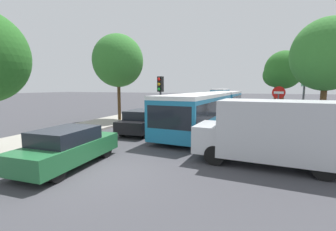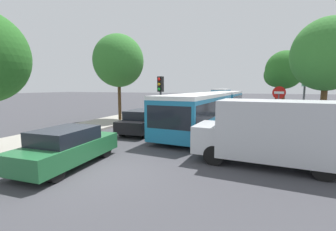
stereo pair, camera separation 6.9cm
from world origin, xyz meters
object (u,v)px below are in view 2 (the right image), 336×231
(articulated_bus, at_px, (212,106))
(traffic_light, at_px, (160,92))
(tree_right_near, at_px, (327,55))
(direction_sign_post, at_px, (304,91))
(no_entry_sign, at_px, (278,103))
(tree_right_far, at_px, (278,76))
(tree_left_mid, at_px, (118,62))
(queued_car_green, at_px, (67,147))
(tree_right_mid, at_px, (284,71))
(white_van, at_px, (272,131))
(queued_car_red, at_px, (176,111))
(queued_car_navy, at_px, (190,106))
(queued_car_graphite, at_px, (209,101))
(queued_car_black, at_px, (143,121))
(queued_car_white, at_px, (201,103))
(city_bus_rear, at_px, (222,94))

(articulated_bus, bearing_deg, traffic_light, -22.26)
(tree_right_near, bearing_deg, direction_sign_post, 131.31)
(no_entry_sign, relative_size, tree_right_far, 0.44)
(tree_left_mid, bearing_deg, queued_car_green, -66.87)
(tree_right_near, bearing_deg, tree_right_mid, 92.78)
(tree_right_far, bearing_deg, white_van, -94.93)
(queued_car_red, distance_m, no_entry_sign, 8.45)
(queued_car_navy, bearing_deg, tree_right_near, -139.89)
(articulated_bus, height_order, tree_right_mid, tree_right_mid)
(queued_car_red, bearing_deg, queued_car_green, 177.80)
(traffic_light, distance_m, tree_right_far, 26.25)
(tree_right_mid, bearing_deg, tree_right_near, -87.22)
(articulated_bus, xyz_separation_m, queued_car_navy, (-3.49, 6.42, -0.60))
(articulated_bus, bearing_deg, queued_car_graphite, -164.97)
(direction_sign_post, distance_m, tree_right_near, 2.05)
(direction_sign_post, bearing_deg, queued_car_graphite, -66.96)
(queued_car_graphite, height_order, tree_left_mid, tree_left_mid)
(queued_car_black, distance_m, tree_right_near, 10.17)
(queued_car_white, bearing_deg, queued_car_green, 178.39)
(city_bus_rear, distance_m, tree_right_far, 14.59)
(queued_car_graphite, distance_m, tree_right_near, 23.66)
(queued_car_red, height_order, traffic_light, traffic_light)
(queued_car_green, distance_m, white_van, 7.26)
(tree_right_far, bearing_deg, articulated_bus, -106.65)
(articulated_bus, height_order, tree_right_near, tree_right_near)
(articulated_bus, bearing_deg, white_van, 27.01)
(no_entry_sign, xyz_separation_m, tree_right_near, (1.88, -1.07, 2.43))
(queued_car_black, relative_size, queued_car_navy, 0.92)
(city_bus_rear, bearing_deg, queued_car_graphite, -179.94)
(articulated_bus, relative_size, traffic_light, 4.74)
(queued_car_black, bearing_deg, articulated_bus, -37.55)
(queued_car_graphite, distance_m, no_entry_sign, 21.70)
(articulated_bus, distance_m, queued_car_red, 3.41)
(queued_car_graphite, height_order, no_entry_sign, no_entry_sign)
(queued_car_white, bearing_deg, queued_car_navy, 177.87)
(queued_car_navy, relative_size, no_entry_sign, 1.58)
(queued_car_red, height_order, tree_right_mid, tree_right_mid)
(articulated_bus, bearing_deg, queued_car_green, -12.11)
(no_entry_sign, bearing_deg, direction_sign_post, 76.79)
(queued_car_navy, xyz_separation_m, traffic_light, (1.22, -11.06, 1.73))
(queued_car_green, relative_size, tree_right_mid, 0.63)
(traffic_light, bearing_deg, tree_right_far, 176.01)
(queued_car_graphite, bearing_deg, tree_right_near, -158.48)
(queued_car_red, relative_size, direction_sign_post, 1.18)
(city_bus_rear, relative_size, direction_sign_post, 3.12)
(queued_car_white, xyz_separation_m, traffic_light, (1.25, -16.45, 1.77))
(direction_sign_post, bearing_deg, queued_car_red, -25.63)
(articulated_bus, bearing_deg, queued_car_white, -159.53)
(articulated_bus, xyz_separation_m, tree_right_near, (6.10, -3.99, 2.94))
(queued_car_black, bearing_deg, tree_left_mid, 46.21)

